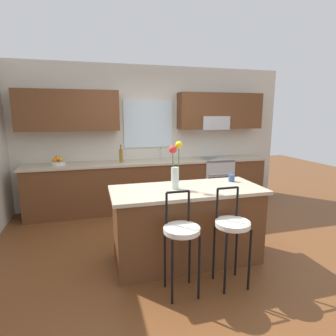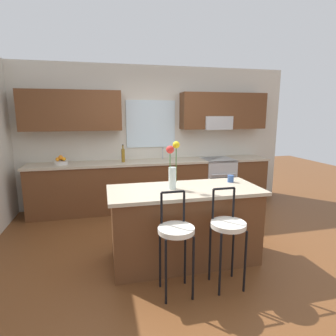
{
  "view_description": "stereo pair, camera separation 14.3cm",
  "coord_description": "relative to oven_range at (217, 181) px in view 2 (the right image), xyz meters",
  "views": [
    {
      "loc": [
        -1.07,
        -3.34,
        1.79
      ],
      "look_at": [
        0.0,
        0.55,
        1.0
      ],
      "focal_mm": 29.46,
      "sensor_mm": 36.0,
      "label": 1
    },
    {
      "loc": [
        -0.93,
        -3.37,
        1.79
      ],
      "look_at": [
        0.0,
        0.55,
        1.0
      ],
      "focal_mm": 29.46,
      "sensor_mm": 36.0,
      "label": 2
    }
  ],
  "objects": [
    {
      "name": "fruit_bowl_oranges",
      "position": [
        -2.95,
        0.03,
        0.51
      ],
      "size": [
        0.24,
        0.24,
        0.16
      ],
      "color": "silver",
      "rests_on": "counter_run"
    },
    {
      "name": "bottle_olive_oil",
      "position": [
        -1.86,
        0.02,
        0.59
      ],
      "size": [
        0.06,
        0.06,
        0.32
      ],
      "color": "olive",
      "rests_on": "counter_run"
    },
    {
      "name": "flower_vase",
      "position": [
        -1.43,
        -1.99,
        0.73
      ],
      "size": [
        0.16,
        0.1,
        0.57
      ],
      "color": "silver",
      "rests_on": "kitchen_island"
    },
    {
      "name": "ground_plane",
      "position": [
        -1.28,
        -1.68,
        -0.46
      ],
      "size": [
        14.0,
        14.0,
        0.0
      ],
      "primitive_type": "plane",
      "color": "brown"
    },
    {
      "name": "oven_range",
      "position": [
        0.0,
        0.0,
        0.0
      ],
      "size": [
        0.6,
        0.64,
        0.92
      ],
      "color": "#B7BABC",
      "rests_on": "ground"
    },
    {
      "name": "sink_faucet",
      "position": [
        -1.08,
        0.17,
        0.6
      ],
      "size": [
        0.02,
        0.13,
        0.23
      ],
      "color": "#B7BABC",
      "rests_on": "counter_run"
    },
    {
      "name": "bar_stool_near",
      "position": [
        -1.55,
        -2.62,
        0.18
      ],
      "size": [
        0.36,
        0.36,
        1.04
      ],
      "color": "black",
      "rests_on": "ground"
    },
    {
      "name": "bar_stool_middle",
      "position": [
        -1.0,
        -2.62,
        0.18
      ],
      "size": [
        0.36,
        0.36,
        1.04
      ],
      "color": "black",
      "rests_on": "ground"
    },
    {
      "name": "kitchen_island",
      "position": [
        -1.28,
        -2.01,
        0.0
      ],
      "size": [
        1.82,
        0.79,
        0.92
      ],
      "color": "brown",
      "rests_on": "ground"
    },
    {
      "name": "back_wall_assembly",
      "position": [
        -1.26,
        0.31,
        1.05
      ],
      "size": [
        5.6,
        0.5,
        2.7
      ],
      "color": "beige",
      "rests_on": "ground"
    },
    {
      "name": "counter_run",
      "position": [
        -1.28,
        0.02,
        0.01
      ],
      "size": [
        4.56,
        0.64,
        0.92
      ],
      "color": "brown",
      "rests_on": "ground"
    },
    {
      "name": "mug_ceramic",
      "position": [
        -0.61,
        -1.84,
        0.51
      ],
      "size": [
        0.08,
        0.08,
        0.09
      ],
      "primitive_type": "cylinder",
      "color": "#33518C",
      "rests_on": "kitchen_island"
    }
  ]
}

